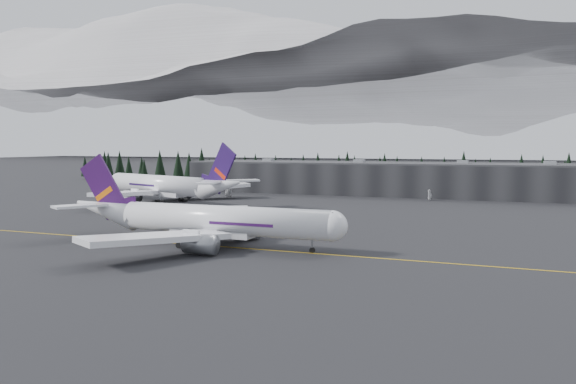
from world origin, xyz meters
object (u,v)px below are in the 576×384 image
at_px(gse_vehicle_b, 430,198).
at_px(terminal, 384,178).
at_px(gse_vehicle_a, 229,195).
at_px(jet_parked, 169,186).
at_px(jet_main, 201,220).

bearing_deg(gse_vehicle_b, terminal, -152.27).
bearing_deg(gse_vehicle_a, gse_vehicle_b, 7.78).
relative_size(jet_parked, gse_vehicle_b, 17.36).
xyz_separation_m(terminal, jet_main, (-9.86, -126.62, -1.32)).
bearing_deg(gse_vehicle_a, terminal, 29.62).
height_order(gse_vehicle_a, gse_vehicle_b, gse_vehicle_a).
relative_size(terminal, jet_parked, 2.39).
relative_size(jet_main, gse_vehicle_a, 11.47).
bearing_deg(gse_vehicle_a, jet_main, -68.40).
xyz_separation_m(terminal, gse_vehicle_b, (20.61, -19.51, -5.64)).
distance_m(jet_main, jet_parked, 84.44).
xyz_separation_m(jet_parked, gse_vehicle_a, (9.07, 26.63, -5.00)).
bearing_deg(gse_vehicle_b, jet_main, -34.71).
xyz_separation_m(jet_main, jet_parked, (-51.32, 67.05, 0.75)).
bearing_deg(terminal, jet_main, -94.45).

